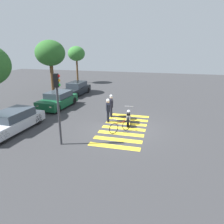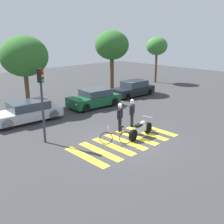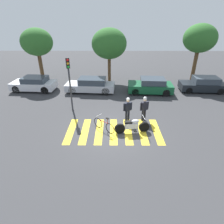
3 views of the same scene
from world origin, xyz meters
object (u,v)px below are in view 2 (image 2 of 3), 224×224
at_px(car_silver_sedan, 27,112).
at_px(car_green_compact, 94,98).
at_px(leaning_bicycle, 116,137).
at_px(traffic_light_pole, 42,94).
at_px(officer_by_motorcycle, 132,111).
at_px(car_black_suv, 133,89).
at_px(police_motorcycle, 141,129).
at_px(officer_on_foot, 120,115).

bearing_deg(car_silver_sedan, car_green_compact, -2.29).
relative_size(car_silver_sedan, car_green_compact, 1.12).
distance_m(leaning_bicycle, traffic_light_pole, 4.42).
bearing_deg(leaning_bicycle, officer_by_motorcycle, 25.80).
distance_m(officer_by_motorcycle, car_black_suv, 8.56).
bearing_deg(police_motorcycle, officer_on_foot, 97.30).
relative_size(officer_on_foot, car_green_compact, 0.42).
bearing_deg(car_silver_sedan, officer_by_motorcycle, -52.38).
relative_size(leaning_bicycle, car_black_suv, 0.31).
distance_m(police_motorcycle, car_green_compact, 7.11).
xyz_separation_m(leaning_bicycle, car_black_suv, (9.08, 6.93, 0.28)).
distance_m(officer_on_foot, car_black_suv, 9.46).
xyz_separation_m(police_motorcycle, car_green_compact, (2.31, 6.72, 0.21)).
bearing_deg(car_silver_sedan, leaning_bicycle, -77.16).
bearing_deg(officer_on_foot, officer_by_motorcycle, 2.64).
bearing_deg(traffic_light_pole, car_black_suv, 19.48).
distance_m(officer_by_motorcycle, car_silver_sedan, 6.88).
xyz_separation_m(leaning_bicycle, traffic_light_pole, (-2.53, 2.82, 2.28)).
bearing_deg(leaning_bicycle, car_black_suv, 37.34).
bearing_deg(traffic_light_pole, police_motorcycle, -35.52).
relative_size(car_black_suv, traffic_light_pole, 1.07).
height_order(car_black_suv, traffic_light_pole, traffic_light_pole).
xyz_separation_m(police_motorcycle, car_black_suv, (7.36, 7.15, 0.19)).
xyz_separation_m(officer_on_foot, car_black_suv, (7.54, 5.70, -0.33)).
distance_m(car_black_suv, traffic_light_pole, 12.48).
bearing_deg(officer_on_foot, police_motorcycle, -82.70).
height_order(officer_by_motorcycle, car_green_compact, officer_by_motorcycle).
xyz_separation_m(officer_by_motorcycle, traffic_light_pole, (-5.19, 1.54, 1.64)).
bearing_deg(car_green_compact, car_silver_sedan, 177.71).
distance_m(car_green_compact, car_black_suv, 5.06).
height_order(officer_on_foot, car_green_compact, officer_on_foot).
bearing_deg(police_motorcycle, traffic_light_pole, 144.48).
height_order(leaning_bicycle, car_black_suv, car_black_suv).
height_order(police_motorcycle, officer_on_foot, officer_on_foot).
relative_size(police_motorcycle, leaning_bicycle, 1.65).
bearing_deg(officer_on_foot, traffic_light_pole, 158.71).
height_order(police_motorcycle, officer_by_motorcycle, officer_by_motorcycle).
distance_m(car_silver_sedan, car_black_suv, 10.62).
distance_m(police_motorcycle, officer_by_motorcycle, 1.85).
distance_m(leaning_bicycle, car_silver_sedan, 6.90).
height_order(officer_on_foot, officer_by_motorcycle, officer_by_motorcycle).
relative_size(police_motorcycle, car_silver_sedan, 0.47).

